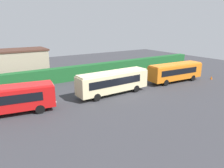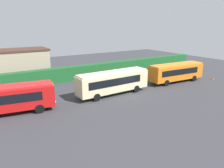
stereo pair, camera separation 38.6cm
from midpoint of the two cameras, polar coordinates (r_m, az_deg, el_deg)
name	(u,v)px [view 2 (the right image)]	position (r m, az deg, el deg)	size (l,w,h in m)	color
ground_plane	(125,94)	(28.85, 3.97, -2.78)	(79.14, 79.14, 0.00)	#38383D
bus_red	(10,98)	(24.53, -25.82, -3.43)	(9.28, 3.94, 3.09)	red
bus_cream	(113,81)	(28.18, 0.75, 0.73)	(10.62, 2.59, 3.20)	beige
bus_orange	(176,72)	(36.13, 17.57, 3.31)	(10.17, 3.22, 3.07)	orange
person_center	(32,97)	(26.72, -20.93, -3.39)	(0.29, 0.40, 1.67)	#334C8C
hedge_row	(89,71)	(37.70, -6.05, 3.56)	(51.57, 1.51, 2.38)	#1C5A28
depot_building	(20,64)	(40.22, -23.90, 5.12)	(9.82, 5.52, 5.20)	tan
traffic_cone	(213,78)	(40.39, 26.27, 1.51)	(0.36, 0.36, 0.60)	orange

